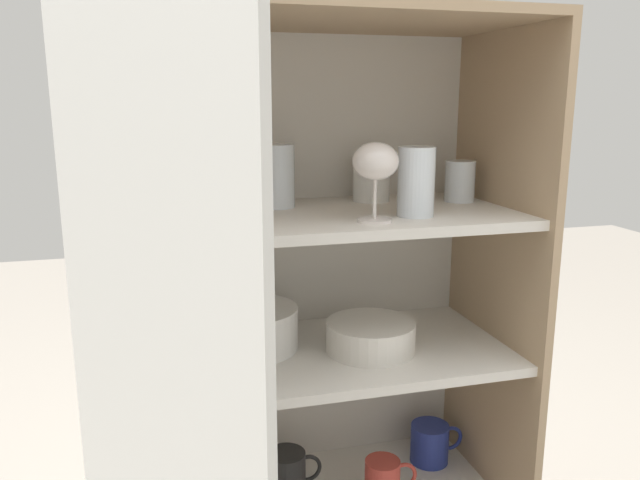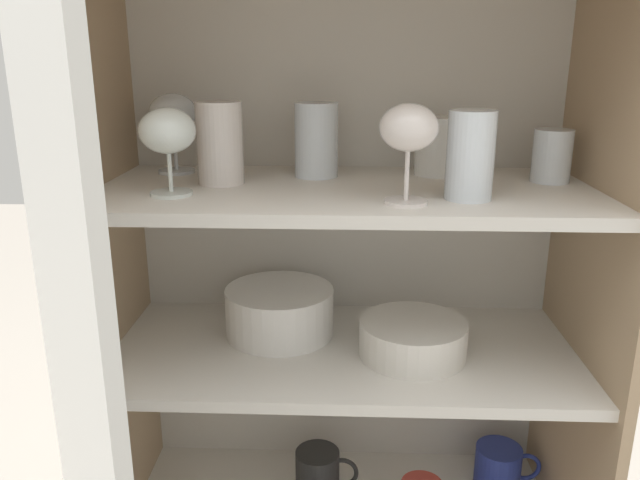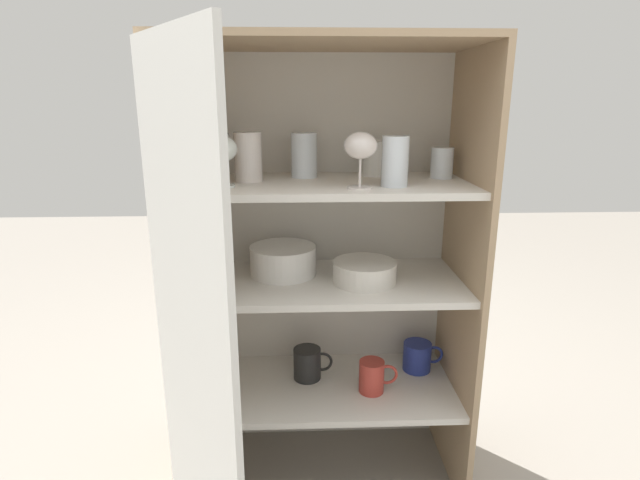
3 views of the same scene
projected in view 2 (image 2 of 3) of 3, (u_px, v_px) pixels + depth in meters
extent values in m
cube|color=silver|center=(343.00, 308.00, 1.32)|extent=(0.86, 0.02, 1.33)
cube|color=tan|center=(113.00, 347.00, 1.15)|extent=(0.02, 0.42, 1.33)
cube|color=tan|center=(578.00, 356.00, 1.11)|extent=(0.02, 0.42, 1.33)
cube|color=silver|center=(342.00, 352.00, 1.13)|extent=(0.83, 0.39, 0.02)
cube|color=silver|center=(344.00, 193.00, 1.05)|extent=(0.83, 0.39, 0.02)
cylinder|color=white|center=(468.00, 155.00, 0.94)|extent=(0.07, 0.07, 0.13)
cylinder|color=white|center=(436.00, 146.00, 1.13)|extent=(0.08, 0.08, 0.11)
cylinder|color=silver|center=(218.00, 143.00, 1.05)|extent=(0.08, 0.08, 0.14)
cylinder|color=white|center=(315.00, 140.00, 1.11)|extent=(0.08, 0.08, 0.13)
cylinder|color=white|center=(550.00, 156.00, 1.07)|extent=(0.07, 0.07, 0.09)
cylinder|color=silver|center=(404.00, 202.00, 0.92)|extent=(0.07, 0.07, 0.01)
cylinder|color=silver|center=(405.00, 176.00, 0.91)|extent=(0.01, 0.01, 0.07)
ellipsoid|color=silver|center=(407.00, 127.00, 0.89)|extent=(0.09, 0.09, 0.07)
cylinder|color=white|center=(175.00, 171.00, 1.16)|extent=(0.07, 0.07, 0.01)
cylinder|color=white|center=(174.00, 151.00, 1.15)|extent=(0.01, 0.01, 0.07)
ellipsoid|color=white|center=(171.00, 112.00, 1.13)|extent=(0.09, 0.09, 0.07)
cylinder|color=white|center=(170.00, 193.00, 0.98)|extent=(0.07, 0.07, 0.01)
cylinder|color=white|center=(168.00, 173.00, 0.97)|extent=(0.01, 0.01, 0.06)
ellipsoid|color=white|center=(165.00, 131.00, 0.95)|extent=(0.09, 0.09, 0.07)
cylinder|color=white|center=(279.00, 331.00, 1.18)|extent=(0.20, 0.20, 0.01)
cylinder|color=white|center=(278.00, 327.00, 1.18)|extent=(0.20, 0.20, 0.01)
cylinder|color=white|center=(278.00, 322.00, 1.18)|extent=(0.20, 0.20, 0.01)
cylinder|color=white|center=(278.00, 318.00, 1.18)|extent=(0.20, 0.20, 0.01)
cylinder|color=white|center=(278.00, 313.00, 1.17)|extent=(0.20, 0.20, 0.01)
cylinder|color=white|center=(278.00, 309.00, 1.17)|extent=(0.20, 0.20, 0.01)
cylinder|color=white|center=(278.00, 305.00, 1.17)|extent=(0.20, 0.20, 0.01)
cylinder|color=white|center=(278.00, 300.00, 1.17)|extent=(0.20, 0.20, 0.01)
cylinder|color=white|center=(278.00, 296.00, 1.16)|extent=(0.20, 0.20, 0.01)
cylinder|color=white|center=(278.00, 291.00, 1.16)|extent=(0.20, 0.20, 0.01)
cylinder|color=silver|center=(411.00, 338.00, 1.09)|extent=(0.19, 0.19, 0.06)
torus|color=silver|center=(412.00, 324.00, 1.08)|extent=(0.18, 0.18, 0.01)
cylinder|color=black|center=(316.00, 474.00, 1.26)|extent=(0.09, 0.09, 0.10)
torus|color=black|center=(343.00, 473.00, 1.26)|extent=(0.07, 0.01, 0.07)
cylinder|color=#283893|center=(496.00, 468.00, 1.28)|extent=(0.09, 0.09, 0.10)
torus|color=#283893|center=(524.00, 467.00, 1.28)|extent=(0.06, 0.01, 0.06)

